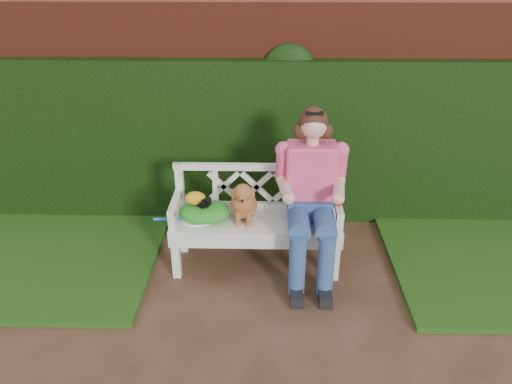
{
  "coord_description": "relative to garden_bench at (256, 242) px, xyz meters",
  "views": [
    {
      "loc": [
        -0.07,
        -3.06,
        2.7
      ],
      "look_at": [
        -0.16,
        0.8,
        0.75
      ],
      "focal_mm": 35.0,
      "sensor_mm": 36.0,
      "label": 1
    }
  ],
  "objects": [
    {
      "name": "baseball_glove",
      "position": [
        -0.53,
        -0.01,
        0.45
      ],
      "size": [
        0.22,
        0.2,
        0.12
      ],
      "primitive_type": "ellipsoid",
      "rotation": [
        0.0,
        0.0,
        0.42
      ],
      "color": "orange",
      "rests_on": "green_bag"
    },
    {
      "name": "tennis_racket",
      "position": [
        -0.55,
        -0.05,
        0.25
      ],
      "size": [
        0.56,
        0.25,
        0.03
      ],
      "primitive_type": null,
      "rotation": [
        0.0,
        0.0,
        0.04
      ],
      "color": "silver",
      "rests_on": "garden_bench"
    },
    {
      "name": "ground",
      "position": [
        0.16,
        -0.8,
        -0.24
      ],
      "size": [
        60.0,
        60.0,
        0.0
      ],
      "primitive_type": "plane",
      "color": "#3D2517"
    },
    {
      "name": "dog",
      "position": [
        -0.11,
        0.0,
        0.44
      ],
      "size": [
        0.29,
        0.37,
        0.39
      ],
      "primitive_type": null,
      "rotation": [
        0.0,
        0.0,
        0.09
      ],
      "color": "#9C7140",
      "rests_on": "garden_bench"
    },
    {
      "name": "camera_item",
      "position": [
        -0.45,
        -0.03,
        0.43
      ],
      "size": [
        0.13,
        0.11,
        0.07
      ],
      "primitive_type": "cube",
      "rotation": [
        0.0,
        0.0,
        -0.33
      ],
      "color": "black",
      "rests_on": "green_bag"
    },
    {
      "name": "green_bag",
      "position": [
        -0.46,
        -0.01,
        0.32
      ],
      "size": [
        0.46,
        0.36,
        0.15
      ],
      "primitive_type": null,
      "rotation": [
        0.0,
        0.0,
        -0.03
      ],
      "color": "#1F842A",
      "rests_on": "garden_bench"
    },
    {
      "name": "seated_woman",
      "position": [
        0.47,
        -0.02,
        0.52
      ],
      "size": [
        0.81,
        0.98,
        1.52
      ],
      "primitive_type": null,
      "rotation": [
        0.0,
        0.0,
        -0.22
      ],
      "color": "#E24D7A",
      "rests_on": "ground"
    },
    {
      "name": "ivy_hedge",
      "position": [
        0.16,
        0.88,
        0.61
      ],
      "size": [
        10.0,
        0.18,
        1.7
      ],
      "primitive_type": "cube",
      "color": "#1B3E0E",
      "rests_on": "ground"
    },
    {
      "name": "brick_wall",
      "position": [
        0.16,
        1.1,
        0.86
      ],
      "size": [
        10.0,
        0.3,
        2.2
      ],
      "primitive_type": "cube",
      "color": "maroon",
      "rests_on": "ground"
    },
    {
      "name": "garden_bench",
      "position": [
        0.0,
        0.0,
        0.0
      ],
      "size": [
        1.64,
        0.77,
        0.48
      ],
      "primitive_type": null,
      "rotation": [
        0.0,
        0.0,
        -0.11
      ],
      "color": "white",
      "rests_on": "ground"
    },
    {
      "name": "grass_left",
      "position": [
        -2.24,
        0.1,
        -0.21
      ],
      "size": [
        2.6,
        2.0,
        0.05
      ],
      "primitive_type": "cube",
      "color": "#1D4A16",
      "rests_on": "ground"
    }
  ]
}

